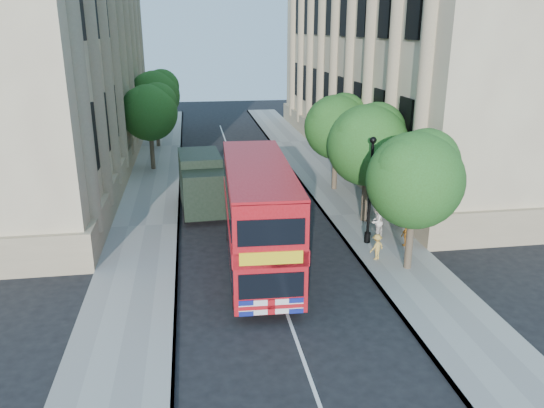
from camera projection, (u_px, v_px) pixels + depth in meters
name	position (u px, v px, depth m)	size (l,w,h in m)	color
ground	(288.00, 316.00, 19.26)	(120.00, 120.00, 0.00)	black
pavement_right	(357.00, 215.00, 29.46)	(3.50, 80.00, 0.12)	gray
pavement_left	(145.00, 226.00, 27.78)	(3.50, 80.00, 0.12)	gray
building_right	(408.00, 41.00, 40.93)	(12.00, 38.00, 18.00)	tan
building_left	(32.00, 42.00, 36.90)	(12.00, 38.00, 18.00)	tan
tree_right_near	(416.00, 175.00, 21.62)	(4.00, 4.00, 6.08)	#473828
tree_right_mid	(368.00, 141.00, 27.18)	(4.20, 4.20, 6.37)	#473828
tree_right_far	(337.00, 124.00, 32.84)	(4.00, 4.00, 6.15)	#473828
tree_left_far	(150.00, 109.00, 37.64)	(4.00, 4.00, 6.30)	#473828
tree_left_back	(155.00, 93.00, 45.06)	(4.20, 4.20, 6.65)	#473828
lamp_post	(370.00, 195.00, 24.82)	(0.32, 0.32, 5.16)	black
double_decker_bus	(258.00, 213.00, 22.41)	(3.01, 9.89, 4.52)	#AA0B13
box_van	(202.00, 184.00, 29.88)	(2.56, 5.68, 3.18)	black
police_constable	(252.00, 281.00, 19.71)	(0.73, 0.48, 2.00)	black
woman_pedestrian	(376.00, 221.00, 25.84)	(0.84, 0.65, 1.72)	silver
child_a	(407.00, 235.00, 24.99)	(0.66, 0.27, 1.12)	orange
child_b	(377.00, 247.00, 23.53)	(0.77, 0.44, 1.19)	gold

